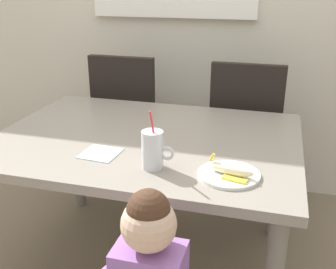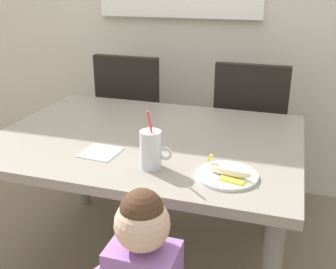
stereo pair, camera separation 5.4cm
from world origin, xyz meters
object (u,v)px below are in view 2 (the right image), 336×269
(dining_table, at_px, (147,153))
(peeled_banana, at_px, (229,171))
(milk_cup, at_px, (151,152))
(dining_chair_right, at_px, (250,128))
(snack_plate, at_px, (227,175))
(dining_chair_left, at_px, (135,115))
(paper_napkin, at_px, (100,152))

(dining_table, bearing_deg, peeled_banana, -35.79)
(milk_cup, xyz_separation_m, peeled_banana, (0.30, -0.00, -0.04))
(dining_table, xyz_separation_m, dining_chair_right, (0.40, 0.73, -0.09))
(milk_cup, distance_m, peeled_banana, 0.30)
(snack_plate, bearing_deg, peeled_banana, -53.40)
(milk_cup, xyz_separation_m, snack_plate, (0.29, 0.01, -0.06))
(dining_chair_left, height_order, paper_napkin, dining_chair_left)
(milk_cup, bearing_deg, paper_napkin, 165.47)
(dining_chair_left, distance_m, paper_napkin, 1.03)
(dining_chair_left, relative_size, peeled_banana, 5.47)
(dining_chair_left, xyz_separation_m, snack_plate, (0.79, -1.04, 0.18))
(snack_plate, bearing_deg, dining_chair_right, 91.22)
(dining_table, xyz_separation_m, milk_cup, (0.13, -0.31, 0.15))
(dining_table, height_order, snack_plate, snack_plate)
(dining_chair_right, xyz_separation_m, paper_napkin, (-0.52, -0.97, 0.18))
(dining_chair_right, distance_m, milk_cup, 1.10)
(snack_plate, relative_size, peeled_banana, 1.31)
(dining_table, bearing_deg, dining_chair_left, 116.42)
(dining_table, bearing_deg, dining_chair_right, 61.04)
(dining_chair_right, xyz_separation_m, milk_cup, (-0.27, -1.04, 0.25))
(dining_chair_left, height_order, snack_plate, dining_chair_left)
(snack_plate, bearing_deg, milk_cup, -178.35)
(snack_plate, bearing_deg, paper_napkin, 174.06)
(peeled_banana, bearing_deg, snack_plate, 126.60)
(dining_chair_right, height_order, paper_napkin, dining_chair_right)
(dining_table, height_order, dining_chair_left, dining_chair_left)
(dining_table, distance_m, snack_plate, 0.53)
(dining_chair_left, relative_size, snack_plate, 4.17)
(dining_chair_right, bearing_deg, snack_plate, 91.22)
(dining_chair_left, distance_m, dining_chair_right, 0.77)
(snack_plate, xyz_separation_m, paper_napkin, (-0.54, 0.06, -0.00))
(dining_table, height_order, dining_chair_right, dining_chair_right)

